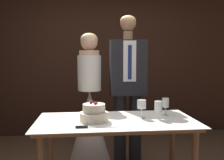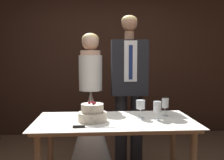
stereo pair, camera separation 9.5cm
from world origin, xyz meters
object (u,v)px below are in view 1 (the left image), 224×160
Objects in this scene: groom at (128,84)px; bride at (90,118)px; cake_knife at (90,127)px; wine_glass_middle at (158,107)px; wine_glass_far at (142,105)px; cake_table at (116,129)px; tiered_cake at (94,114)px; wine_glass_near at (165,104)px.

bride is at bearing 179.92° from groom.
groom is (0.48, 0.99, 0.25)m from cake_knife.
wine_glass_middle is 0.16m from wine_glass_far.
cake_table is 0.79× the size of groom.
tiered_cake is 1.49× the size of wine_glass_near.
wine_glass_middle is at bearing 0.84° from tiered_cake.
wine_glass_middle is at bearing -2.87° from cake_table.
bride is (0.01, 0.99, -0.17)m from cake_knife.
bride reaches higher than tiered_cake.
wine_glass_near is (0.75, 0.37, 0.11)m from cake_knife.
tiered_cake is 0.60m from wine_glass_middle.
groom reaches higher than cake_table.
cake_table is at bearing -165.98° from wine_glass_near.
groom is (-0.27, 0.62, 0.13)m from wine_glass_near.
tiered_cake is at bearing -170.07° from wine_glass_far.
wine_glass_far is at bearing 153.58° from wine_glass_middle.
cake_knife is at bearing -90.75° from bride.
tiered_cake is 0.91m from groom.
cake_table is at bearing -107.27° from groom.
cake_knife is at bearing -154.02° from wine_glass_near.
wine_glass_near is 0.69m from groom.
cake_table is 0.56m from wine_glass_near.
wine_glass_near is 1.01m from bride.
bride is at bearing 124.58° from wine_glass_far.
bride is (-0.23, 0.75, -0.07)m from cake_table.
cake_table is 0.44m from wine_glass_middle.
cake_knife is at bearing -115.82° from groom.
wine_glass_far is 0.71m from groom.
tiered_cake is 0.46m from wine_glass_far.
cake_table is at bearing 177.13° from wine_glass_middle.
wine_glass_near is at bearing 25.58° from cake_knife.
wine_glass_middle is at bearing -50.96° from bride.
wine_glass_far reaches higher than wine_glass_middle.
wine_glass_middle is (0.39, -0.02, 0.21)m from cake_table.
wine_glass_middle is (0.64, 0.22, 0.11)m from cake_knife.
tiered_cake reaches higher than cake_knife.
tiered_cake is 0.81m from bride.
bride is at bearing 107.25° from cake_table.
cake_table is 0.36m from cake_knife.
cake_knife is 0.84m from wine_glass_near.
cake_knife is 0.58m from wine_glass_far.
tiered_cake is at bearing -167.72° from wine_glass_near.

